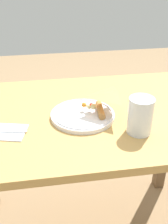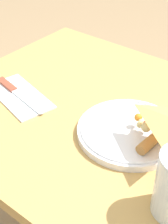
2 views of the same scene
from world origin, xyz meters
The scene contains 4 objects.
dining_table centered at (0.00, 0.00, 0.62)m, with size 1.09×0.68×0.74m.
plate_pizza centered at (-0.02, -0.03, 0.76)m, with size 0.24×0.24×0.05m.
napkin_folded centered at (-0.34, -0.08, 0.75)m, with size 0.22×0.15×0.00m.
butter_knife centered at (-0.35, -0.08, 0.75)m, with size 0.21×0.06×0.01m.
Camera 2 is at (0.26, -0.57, 1.25)m, focal length 55.00 mm.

